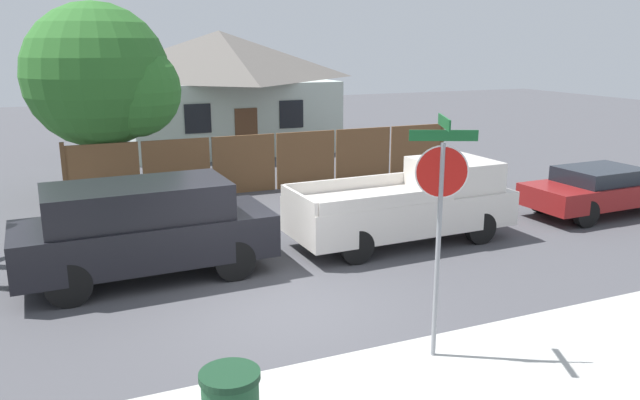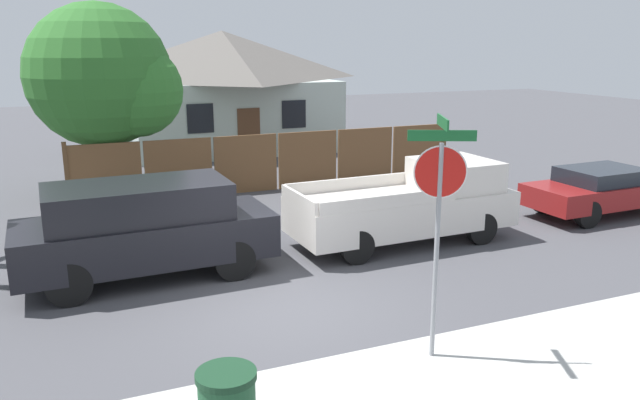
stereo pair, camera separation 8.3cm
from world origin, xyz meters
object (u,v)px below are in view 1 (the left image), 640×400
oak_tree (105,79)px  orange_pickup (410,204)px  parked_sedan (602,189)px  house (221,87)px  stop_sign (441,197)px  red_suv (144,227)px

oak_tree → orange_pickup: bearing=-50.8°
orange_pickup → parked_sedan: orange_pickup is taller
oak_tree → house: bearing=55.9°
orange_pickup → stop_sign: size_ratio=1.48×
house → red_suv: 16.20m
parked_sedan → stop_sign: size_ratio=1.29×
house → oak_tree: oak_tree is taller
orange_pickup → red_suv: bearing=178.5°
parked_sedan → orange_pickup: bearing=178.3°
house → red_suv: (-5.48, -15.17, -1.54)m
parked_sedan → stop_sign: stop_sign is taller
red_suv → parked_sedan: (11.85, -0.00, -0.34)m
parked_sedan → oak_tree: bearing=147.0°
oak_tree → red_suv: 7.59m
house → parked_sedan: size_ratio=2.00×
house → oak_tree: size_ratio=1.61×
parked_sedan → red_suv: bearing=178.4°
orange_pickup → stop_sign: bearing=-119.1°
house → parked_sedan: 16.56m
oak_tree → red_suv: bearing=-90.6°
oak_tree → parked_sedan: size_ratio=1.24×
red_suv → stop_sign: size_ratio=1.39×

